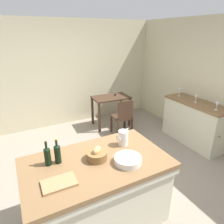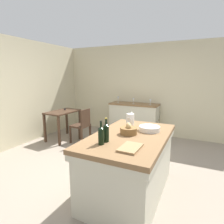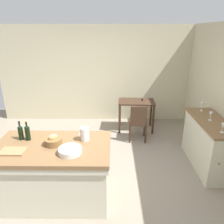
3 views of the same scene
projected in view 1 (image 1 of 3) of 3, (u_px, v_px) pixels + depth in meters
The scene contains 16 objects.
ground_plane at pixel (105, 180), 3.31m from camera, with size 6.76×6.76×0.00m, color gray.
wall_back at pixel (59, 75), 4.97m from camera, with size 5.32×0.12×2.60m, color beige.
wall_right at pixel (223, 86), 3.95m from camera, with size 0.12×5.20×2.60m, color beige.
island_table at pixel (97, 189), 2.47m from camera, with size 1.68×0.99×0.89m.
side_cabinet at pixel (194, 122), 4.32m from camera, with size 0.52×1.40×0.93m.
writing_desk at pixel (111, 102), 5.06m from camera, with size 0.93×0.60×0.83m.
wooden_chair at pixel (123, 116), 4.60m from camera, with size 0.42×0.42×0.89m.
pitcher at pixel (123, 138), 2.62m from camera, with size 0.17×0.13×0.25m.
wash_bowl at pixel (128, 160), 2.28m from camera, with size 0.31×0.31×0.07m, color silver.
bread_basket at pixel (97, 155), 2.33m from camera, with size 0.24×0.24×0.17m.
cutting_board at pixel (59, 183), 1.96m from camera, with size 0.33×0.21×0.02m, color #99754C.
wine_bottle_dark at pixel (58, 153), 2.25m from camera, with size 0.07×0.07×0.31m.
wine_bottle_amber at pixel (47, 156), 2.21m from camera, with size 0.07×0.07×0.29m.
wine_glass_far_left at pixel (217, 105), 3.70m from camera, with size 0.07×0.07×0.15m.
wine_glass_left at pixel (196, 97), 4.11m from camera, with size 0.07×0.07×0.16m.
wine_glass_middle at pixel (180, 91), 4.51m from camera, with size 0.07×0.07×0.18m.
Camera 1 is at (-1.13, -2.40, 2.28)m, focal length 32.09 mm.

